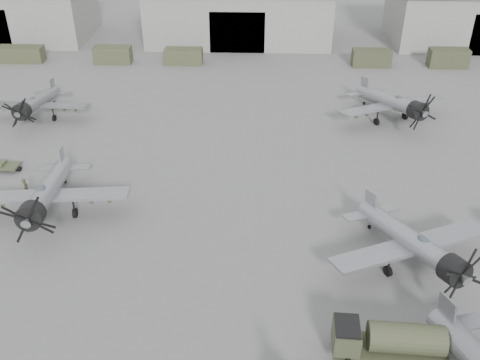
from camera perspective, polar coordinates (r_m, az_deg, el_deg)
The scene contains 14 objects.
ground at distance 34.52m, azimuth -4.20°, elevation -16.45°, with size 220.00×220.00×0.00m, color slate.
hangar_left at distance 96.72m, azimuth -24.26°, elevation 16.29°, with size 29.00×14.80×8.70m.
hangar_center at distance 87.54m, azimuth -0.12°, elevation 17.55°, with size 29.00×14.80×8.70m.
support_truck_1 at distance 84.01m, azimuth -22.29°, elevation 12.33°, with size 6.28×2.20×2.21m, color #43442D.
support_truck_2 at distance 79.62m, azimuth -13.41°, elevation 12.88°, with size 5.23×2.20×2.34m, color #43462E.
support_truck_3 at distance 77.64m, azimuth -6.02°, elevation 13.00°, with size 5.28×2.20×2.16m, color #43462E.
support_truck_5 at distance 78.47m, azimuth 13.84°, elevation 12.54°, with size 5.32×2.20×2.32m, color #3E4029.
support_truck_6 at distance 81.21m, azimuth 21.33°, elevation 12.04°, with size 5.34×2.20×2.56m, color #3D402A.
aircraft_mid_1 at distance 45.28m, azimuth -20.03°, elevation -1.44°, with size 13.11×11.79×5.22m.
aircraft_mid_2 at distance 39.47m, azimuth 18.23°, elevation -6.56°, with size 12.24×11.09×5.00m.
aircraft_far_0 at distance 63.32m, azimuth -20.98°, elevation 7.63°, with size 11.40×10.26×4.58m.
aircraft_far_1 at distance 61.12m, azimuth 16.13°, elevation 7.89°, with size 12.28×11.15×5.05m.
fuel_tanker at distance 33.53m, azimuth 15.58°, elevation -16.06°, with size 6.74×2.77×2.56m.
ground_crew at distance 49.70m, azimuth -21.87°, elevation -0.74°, with size 0.67×0.44×1.83m, color #41402A.
Camera 1 is at (3.26, -22.89, 25.64)m, focal length 40.00 mm.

